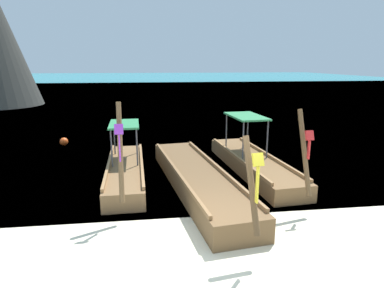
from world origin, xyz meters
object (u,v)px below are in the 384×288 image
object	(u,v)px
longtail_boat_yellow_ribbon	(197,179)
mooring_buoy_near	(64,142)
longtail_boat_violet_ribbon	(126,170)
longtail_boat_red_ribbon	(253,163)

from	to	relation	value
longtail_boat_yellow_ribbon	mooring_buoy_near	world-z (taller)	longtail_boat_yellow_ribbon
longtail_boat_yellow_ribbon	mooring_buoy_near	xyz separation A→B (m)	(-5.24, 6.13, -0.12)
mooring_buoy_near	longtail_boat_yellow_ribbon	bearing A→B (deg)	-49.51
longtail_boat_violet_ribbon	longtail_boat_red_ribbon	world-z (taller)	longtail_boat_violet_ribbon
longtail_boat_yellow_ribbon	longtail_boat_violet_ribbon	bearing A→B (deg)	153.52
longtail_boat_violet_ribbon	longtail_boat_red_ribbon	size ratio (longest dim) A/B	0.85
mooring_buoy_near	longtail_boat_red_ribbon	bearing A→B (deg)	-32.70
longtail_boat_yellow_ribbon	longtail_boat_red_ribbon	world-z (taller)	longtail_boat_red_ribbon
longtail_boat_red_ribbon	mooring_buoy_near	xyz separation A→B (m)	(-7.39, 4.74, -0.13)
longtail_boat_red_ribbon	longtail_boat_yellow_ribbon	bearing A→B (deg)	-147.09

